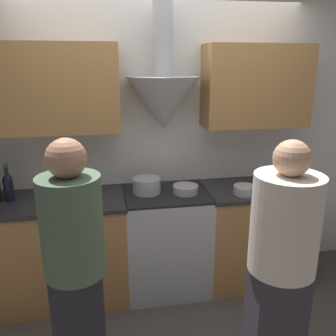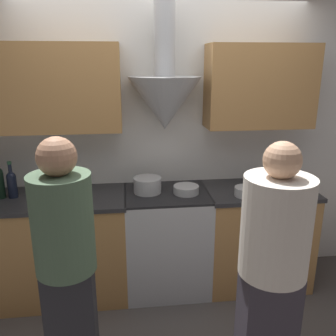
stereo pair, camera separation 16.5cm
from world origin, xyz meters
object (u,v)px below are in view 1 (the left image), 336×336
at_px(stock_pot, 147,185).
at_px(saucepan, 244,190).
at_px(stove_range, 166,240).
at_px(person_foreground_left, 75,265).
at_px(wine_bottle_6, 8,186).
at_px(orange_fruit, 282,185).
at_px(person_foreground_right, 281,267).
at_px(mixing_bowl, 185,189).

bearing_deg(stock_pot, saucepan, -12.67).
relative_size(stove_range, person_foreground_left, 0.56).
height_order(stock_pot, saucepan, stock_pot).
bearing_deg(wine_bottle_6, person_foreground_left, -60.57).
distance_m(stock_pot, orange_fruit, 1.19).
bearing_deg(person_foreground_right, person_foreground_left, 169.90).
relative_size(wine_bottle_6, stock_pot, 1.29).
distance_m(stove_range, person_foreground_right, 1.35).
bearing_deg(person_foreground_right, saucepan, 79.37).
bearing_deg(person_foreground_left, stove_range, 55.12).
distance_m(orange_fruit, saucepan, 0.38).
bearing_deg(orange_fruit, stock_pot, 174.37).
distance_m(wine_bottle_6, person_foreground_right, 2.13).
xyz_separation_m(mixing_bowl, orange_fruit, (0.86, -0.05, 0.01)).
relative_size(mixing_bowl, person_foreground_right, 0.13).
relative_size(stove_range, stock_pot, 3.87).
distance_m(saucepan, person_foreground_left, 1.59).
height_order(stove_range, wine_bottle_6, wine_bottle_6).
bearing_deg(stove_range, orange_fruit, -5.18).
relative_size(wine_bottle_6, orange_fruit, 3.86).
bearing_deg(orange_fruit, wine_bottle_6, 176.81).
height_order(stove_range, mixing_bowl, mixing_bowl).
height_order(stock_pot, mixing_bowl, stock_pot).
height_order(stock_pot, orange_fruit, stock_pot).
bearing_deg(saucepan, person_foreground_left, -148.05).
height_order(wine_bottle_6, orange_fruit, wine_bottle_6).
distance_m(stove_range, mixing_bowl, 0.52).
xyz_separation_m(wine_bottle_6, orange_fruit, (2.30, -0.13, -0.08)).
bearing_deg(person_foreground_left, mixing_bowl, 48.11).
relative_size(mixing_bowl, saucepan, 1.16).
distance_m(mixing_bowl, orange_fruit, 0.86).
bearing_deg(stock_pot, person_foreground_left, -117.53).
relative_size(orange_fruit, saucepan, 0.43).
xyz_separation_m(stock_pot, mixing_bowl, (0.33, -0.06, -0.03)).
bearing_deg(person_foreground_right, stock_pot, 116.70).
bearing_deg(saucepan, person_foreground_right, -100.63).
bearing_deg(person_foreground_left, person_foreground_right, -10.10).
height_order(orange_fruit, saucepan, orange_fruit).
distance_m(stock_pot, saucepan, 0.83).
height_order(wine_bottle_6, saucepan, wine_bottle_6).
relative_size(orange_fruit, person_foreground_right, 0.05).
distance_m(stock_pot, mixing_bowl, 0.33).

